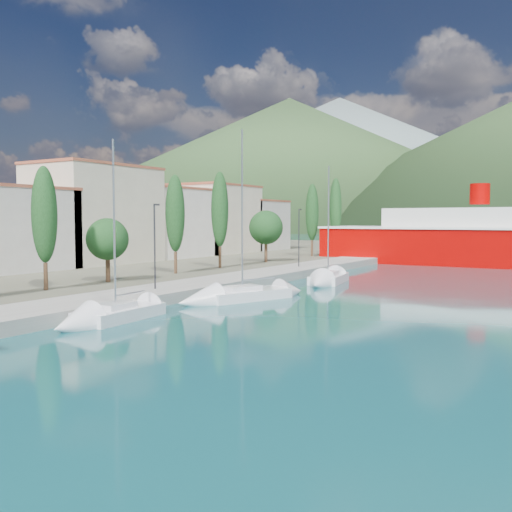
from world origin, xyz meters
The scene contains 9 objects.
ground centered at (0.00, 120.00, 0.00)m, with size 1400.00×1400.00×0.00m, color #114B51.
quay centered at (-9.00, 26.00, 0.40)m, with size 5.00×88.00×0.80m, color gray.
land_strip centered at (-47.00, 36.00, 0.35)m, with size 70.00×148.00×0.70m, color #565644.
town_buildings centered at (-32.00, 36.91, 5.57)m, with size 9.20×69.20×11.30m.
tree_row centered at (-15.83, 32.84, 5.85)m, with size 4.02×62.95×11.23m.
lamp_posts centered at (-9.00, 14.63, 4.08)m, with size 0.15×46.98×6.06m.
sailboat_near centered at (-5.26, 5.91, 0.30)m, with size 2.80×7.88×11.13m.
sailboat_mid centered at (-4.18, 16.36, 0.31)m, with size 5.36×9.25×12.94m.
sailboat_far centered at (-2.55, 29.73, 0.32)m, with size 3.82×8.14×11.50m.
Camera 1 is at (18.05, -15.92, 5.73)m, focal length 40.00 mm.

